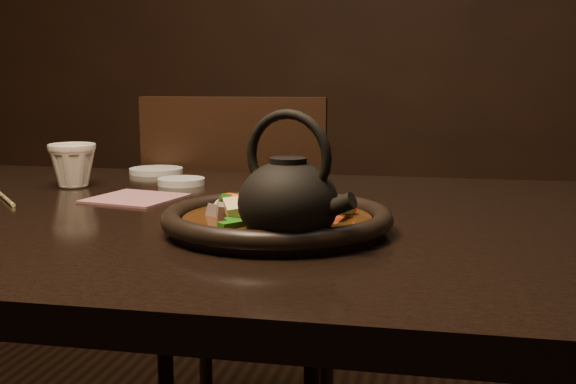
% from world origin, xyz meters
% --- Properties ---
extents(table, '(1.60, 0.90, 0.75)m').
position_xyz_m(table, '(0.00, 0.00, 0.67)').
color(table, black).
rests_on(table, floor).
extents(chair, '(0.45, 0.45, 0.91)m').
position_xyz_m(chair, '(0.08, 0.60, 0.49)').
color(chair, black).
rests_on(chair, floor).
extents(plate, '(0.31, 0.31, 0.03)m').
position_xyz_m(plate, '(0.32, -0.11, 0.77)').
color(plate, black).
rests_on(plate, table).
extents(stirfry, '(0.21, 0.21, 0.07)m').
position_xyz_m(stirfry, '(0.32, -0.11, 0.77)').
color(stirfry, '#341B09').
rests_on(stirfry, plate).
extents(soy_dish, '(0.09, 0.09, 0.01)m').
position_xyz_m(soy_dish, '(0.05, 0.25, 0.76)').
color(soy_dish, white).
rests_on(soy_dish, table).
extents(saucer_right, '(0.11, 0.11, 0.01)m').
position_xyz_m(saucer_right, '(-0.06, 0.39, 0.76)').
color(saucer_right, white).
rests_on(saucer_right, table).
extents(tea_cup, '(0.10, 0.10, 0.09)m').
position_xyz_m(tea_cup, '(-0.14, 0.19, 0.79)').
color(tea_cup, beige).
rests_on(tea_cup, table).
extents(chopsticks, '(0.16, 0.17, 0.01)m').
position_xyz_m(chopsticks, '(-0.20, 0.06, 0.75)').
color(chopsticks, tan).
rests_on(chopsticks, table).
extents(napkin, '(0.16, 0.16, 0.00)m').
position_xyz_m(napkin, '(0.03, 0.09, 0.75)').
color(napkin, '#945B5B').
rests_on(napkin, table).
extents(teapot, '(0.15, 0.12, 0.16)m').
position_xyz_m(teapot, '(0.35, -0.20, 0.81)').
color(teapot, black).
rests_on(teapot, table).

